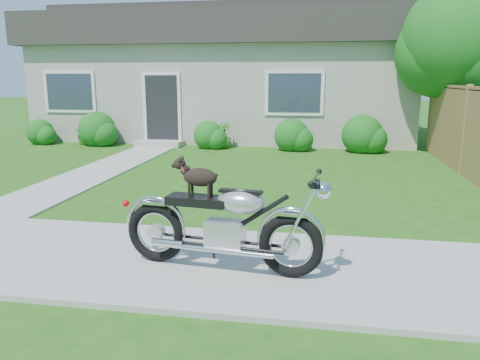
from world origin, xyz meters
name	(u,v)px	position (x,y,z in m)	size (l,w,h in m)	color
ground	(37,252)	(0.00, 0.00, 0.00)	(80.00, 80.00, 0.00)	#235114
sidewalk	(37,250)	(0.00, 0.00, 0.02)	(24.00, 2.20, 0.04)	#9E9B93
walkway	(106,168)	(-1.50, 5.00, 0.01)	(1.20, 8.00, 0.03)	#9E9B93
house	(229,74)	(0.00, 11.99, 2.16)	(12.60, 7.03, 4.50)	#B2AFA1
fence	(465,130)	(6.30, 5.75, 0.94)	(0.12, 6.62, 1.90)	#A28049
tree_near	(466,44)	(6.80, 8.16, 2.85)	(2.92, 2.90, 4.45)	#3D2B1C
shrub_row	(213,133)	(0.19, 8.50, 0.44)	(10.74, 1.13, 1.13)	#195E19
potted_plant_left	(83,133)	(-3.93, 8.55, 0.34)	(0.62, 0.54, 0.69)	#285A18
potted_plant_right	(224,135)	(0.51, 8.55, 0.38)	(0.42, 0.42, 0.75)	#37701E
motorcycle_with_dog	(224,223)	(2.33, -0.21, 0.55)	(2.22, 0.61, 1.18)	black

